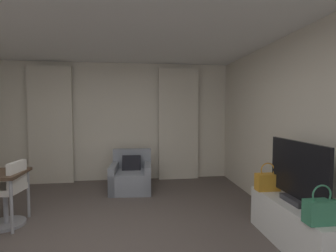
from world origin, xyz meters
The scene contains 11 objects.
wall_window centered at (0.00, 3.03, 1.30)m, with size 5.12×0.06×2.60m.
wall_right centered at (2.53, 0.00, 1.30)m, with size 0.06×6.12×2.60m.
ceiling centered at (0.00, 0.00, 2.63)m, with size 5.12×6.12×0.06m, color white.
curtain_left_panel centered at (-1.38, 2.90, 1.25)m, with size 0.90×0.06×2.50m.
curtain_right_panel centered at (1.38, 2.90, 1.25)m, with size 0.90×0.06×2.50m.
armchair centered at (0.32, 2.21, 0.26)m, with size 0.82×0.83×0.77m.
desk_chair centered at (-1.30, 0.87, 0.39)m, with size 0.48×0.48×0.88m.
tv_console centered at (2.23, -0.13, 0.26)m, with size 0.45×1.35×0.51m.
tv_flatscreen centered at (2.23, -0.11, 0.85)m, with size 0.20×1.00×0.70m.
handbag_primary centered at (2.13, 0.35, 0.63)m, with size 0.30×0.14×0.37m.
handbag_secondary centered at (2.12, -0.63, 0.63)m, with size 0.30×0.14×0.37m.
Camera 1 is at (0.42, -2.73, 1.57)m, focal length 27.13 mm.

